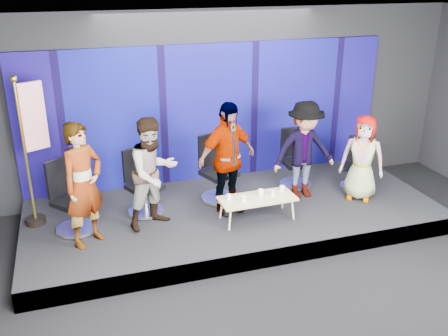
{
  "coord_description": "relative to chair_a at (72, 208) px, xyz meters",
  "views": [
    {
      "loc": [
        -2.53,
        -4.84,
        4.16
      ],
      "look_at": [
        -0.21,
        2.4,
        1.1
      ],
      "focal_mm": 40.0,
      "sensor_mm": 36.0,
      "label": 1
    }
  ],
  "objects": [
    {
      "name": "riser",
      "position": [
        2.66,
        -0.02,
        -0.53
      ],
      "size": [
        7.0,
        3.0,
        0.3
      ],
      "primitive_type": "cube",
      "color": "black",
      "rests_on": "ground"
    },
    {
      "name": "mug_d",
      "position": [
        3.16,
        -0.54,
        0.05
      ],
      "size": [
        0.07,
        0.07,
        0.09
      ],
      "primitive_type": "cylinder",
      "color": "white",
      "rests_on": "coffee_table"
    },
    {
      "name": "panelist_b",
      "position": [
        1.26,
        -0.21,
        0.51
      ],
      "size": [
        1.07,
        0.98,
        1.79
      ],
      "primitive_type": "imported",
      "rotation": [
        0.0,
        0.0,
        0.43
      ],
      "color": "black",
      "rests_on": "riser"
    },
    {
      "name": "flag_stand",
      "position": [
        -0.48,
        0.46,
        0.9
      ],
      "size": [
        0.53,
        0.35,
        2.42
      ],
      "rotation": [
        0.0,
        0.0,
        0.48
      ],
      "color": "black",
      "rests_on": "riser"
    },
    {
      "name": "chair_a",
      "position": [
        0.0,
        0.0,
        0.0
      ],
      "size": [
        0.92,
        0.92,
        1.16
      ],
      "rotation": [
        0.0,
        0.0,
        0.69
      ],
      "color": "silver",
      "rests_on": "riser"
    },
    {
      "name": "mug_a",
      "position": [
        2.42,
        -0.46,
        0.05
      ],
      "size": [
        0.08,
        0.08,
        0.09
      ],
      "primitive_type": "cylinder",
      "color": "white",
      "rests_on": "coffee_table"
    },
    {
      "name": "panelist_a",
      "position": [
        0.21,
        -0.46,
        0.56
      ],
      "size": [
        0.82,
        0.79,
        1.89
      ],
      "primitive_type": "imported",
      "rotation": [
        0.0,
        0.0,
        0.69
      ],
      "color": "black",
      "rests_on": "riser"
    },
    {
      "name": "ground",
      "position": [
        2.66,
        -2.52,
        -0.68
      ],
      "size": [
        10.0,
        10.0,
        0.0
      ],
      "primitive_type": "plane",
      "color": "black",
      "rests_on": "ground"
    },
    {
      "name": "chair_b",
      "position": [
        1.15,
        0.28,
        -0.02
      ],
      "size": [
        0.83,
        0.83,
        1.11
      ],
      "rotation": [
        0.0,
        0.0,
        0.43
      ],
      "color": "silver",
      "rests_on": "riser"
    },
    {
      "name": "chair_d",
      "position": [
        4.07,
        0.55,
        -0.03
      ],
      "size": [
        0.62,
        0.62,
        1.09
      ],
      "rotation": [
        0.0,
        0.0,
        -0.01
      ],
      "color": "silver",
      "rests_on": "riser"
    },
    {
      "name": "panelist_e",
      "position": [
        4.93,
        -0.33,
        0.38
      ],
      "size": [
        0.89,
        0.84,
        1.53
      ],
      "primitive_type": "imported",
      "rotation": [
        0.0,
        0.0,
        -0.66
      ],
      "color": "black",
      "rests_on": "riser"
    },
    {
      "name": "chair_c",
      "position": [
        2.49,
        0.41,
        0.0
      ],
      "size": [
        0.85,
        0.85,
        1.18
      ],
      "rotation": [
        0.0,
        0.0,
        0.35
      ],
      "color": "silver",
      "rests_on": "riser"
    },
    {
      "name": "backdrop",
      "position": [
        2.66,
        1.43,
        0.92
      ],
      "size": [
        7.0,
        0.08,
        2.6
      ],
      "primitive_type": "cube",
      "color": "#130651",
      "rests_on": "riser"
    },
    {
      "name": "chair_e",
      "position": [
        5.13,
        0.13,
        -0.07
      ],
      "size": [
        0.75,
        0.75,
        0.95
      ],
      "rotation": [
        0.0,
        0.0,
        -0.66
      ],
      "color": "silver",
      "rests_on": "riser"
    },
    {
      "name": "panelist_c",
      "position": [
        2.51,
        -0.1,
        0.57
      ],
      "size": [
        1.21,
        0.81,
        1.9
      ],
      "primitive_type": "imported",
      "rotation": [
        0.0,
        0.0,
        0.35
      ],
      "color": "black",
      "rests_on": "riser"
    },
    {
      "name": "mug_e",
      "position": [
        3.38,
        -0.42,
        0.05
      ],
      "size": [
        0.08,
        0.08,
        0.09
      ],
      "primitive_type": "cylinder",
      "color": "white",
      "rests_on": "coffee_table"
    },
    {
      "name": "mug_b",
      "position": [
        2.63,
        -0.62,
        0.05
      ],
      "size": [
        0.08,
        0.08,
        0.1
      ],
      "primitive_type": "cylinder",
      "color": "white",
      "rests_on": "coffee_table"
    },
    {
      "name": "mug_c",
      "position": [
        2.97,
        -0.48,
        0.06
      ],
      "size": [
        0.09,
        0.09,
        0.11
      ],
      "primitive_type": "cylinder",
      "color": "white",
      "rests_on": "coffee_table"
    },
    {
      "name": "coffee_table",
      "position": [
        2.89,
        -0.53,
        -0.03
      ],
      "size": [
        1.26,
        0.56,
        0.39
      ],
      "rotation": [
        0.0,
        0.0,
        0.02
      ],
      "color": "tan",
      "rests_on": "riser"
    },
    {
      "name": "panelist_d",
      "position": [
        3.99,
        0.05,
        0.5
      ],
      "size": [
        1.14,
        0.66,
        1.76
      ],
      "primitive_type": "imported",
      "rotation": [
        0.0,
        0.0,
        -0.01
      ],
      "color": "black",
      "rests_on": "riser"
    },
    {
      "name": "room_walls",
      "position": [
        2.66,
        -2.52,
        1.75
      ],
      "size": [
        10.02,
        8.02,
        3.51
      ],
      "color": "black",
      "rests_on": "ground"
    }
  ]
}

